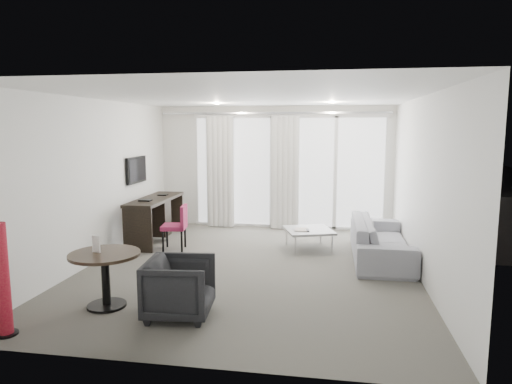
% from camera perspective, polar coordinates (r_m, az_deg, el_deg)
% --- Properties ---
extents(floor, '(5.00, 6.00, 0.00)m').
position_cam_1_polar(floor, '(7.16, -0.80, -9.43)').
color(floor, '#54524A').
rests_on(floor, ground).
extents(ceiling, '(5.00, 6.00, 0.00)m').
position_cam_1_polar(ceiling, '(6.84, -0.84, 11.83)').
color(ceiling, white).
rests_on(ceiling, ground).
extents(wall_left, '(0.00, 6.00, 2.60)m').
position_cam_1_polar(wall_left, '(7.72, -19.40, 1.28)').
color(wall_left, silver).
rests_on(wall_left, ground).
extents(wall_right, '(0.00, 6.00, 2.60)m').
position_cam_1_polar(wall_right, '(6.89, 20.10, 0.48)').
color(wall_right, silver).
rests_on(wall_right, ground).
extents(wall_front, '(5.00, 0.00, 2.60)m').
position_cam_1_polar(wall_front, '(4.00, -8.49, -4.32)').
color(wall_front, silver).
rests_on(wall_front, ground).
extents(window_panel, '(4.00, 0.02, 2.38)m').
position_cam_1_polar(window_panel, '(9.79, 4.02, 2.48)').
color(window_panel, white).
rests_on(window_panel, ground).
extents(window_frame, '(4.10, 0.06, 2.44)m').
position_cam_1_polar(window_frame, '(9.78, 4.02, 2.47)').
color(window_frame, white).
rests_on(window_frame, ground).
extents(curtain_left, '(0.60, 0.20, 2.38)m').
position_cam_1_polar(curtain_left, '(9.87, -4.48, 2.52)').
color(curtain_left, silver).
rests_on(curtain_left, ground).
extents(curtain_right, '(0.60, 0.20, 2.38)m').
position_cam_1_polar(curtain_right, '(9.63, 3.63, 2.39)').
color(curtain_right, silver).
rests_on(curtain_right, ground).
extents(curtain_track, '(4.80, 0.04, 0.04)m').
position_cam_1_polar(curtain_track, '(9.62, 2.20, 9.84)').
color(curtain_track, '#B2B2B7').
rests_on(curtain_track, ceiling).
extents(downlight_a, '(0.12, 0.12, 0.02)m').
position_cam_1_polar(downlight_a, '(8.59, -4.92, 10.97)').
color(downlight_a, '#FFE0B2').
rests_on(downlight_a, ceiling).
extents(downlight_b, '(0.12, 0.12, 0.02)m').
position_cam_1_polar(downlight_b, '(8.33, 9.49, 10.98)').
color(downlight_b, '#FFE0B2').
rests_on(downlight_b, ceiling).
extents(desk, '(0.55, 1.76, 0.83)m').
position_cam_1_polar(desk, '(8.90, -12.44, -3.38)').
color(desk, black).
rests_on(desk, floor).
extents(tv, '(0.05, 0.80, 0.50)m').
position_cam_1_polar(tv, '(8.99, -14.73, 2.69)').
color(tv, black).
rests_on(tv, wall_left).
extents(desk_chair, '(0.49, 0.47, 0.80)m').
position_cam_1_polar(desk_chair, '(8.21, -10.22, -4.38)').
color(desk_chair, maroon).
rests_on(desk_chair, floor).
extents(round_table, '(1.05, 1.05, 0.67)m').
position_cam_1_polar(round_table, '(5.87, -18.27, -10.39)').
color(round_table, black).
rests_on(round_table, floor).
extents(menu_card, '(0.11, 0.05, 0.20)m').
position_cam_1_polar(menu_card, '(5.82, -19.32, -6.64)').
color(menu_card, white).
rests_on(menu_card, round_table).
extents(red_lamp, '(0.24, 0.24, 1.19)m').
position_cam_1_polar(red_lamp, '(5.45, -29.17, -9.56)').
color(red_lamp, maroon).
rests_on(red_lamp, floor).
extents(tub_armchair, '(0.81, 0.79, 0.68)m').
position_cam_1_polar(tub_armchair, '(5.39, -9.53, -11.70)').
color(tub_armchair, black).
rests_on(tub_armchair, floor).
extents(coffee_table, '(1.00, 1.00, 0.36)m').
position_cam_1_polar(coffee_table, '(8.23, 6.59, -5.85)').
color(coffee_table, gray).
rests_on(coffee_table, floor).
extents(remote, '(0.07, 0.17, 0.02)m').
position_cam_1_polar(remote, '(8.07, 6.47, -4.81)').
color(remote, black).
rests_on(remote, coffee_table).
extents(magazine, '(0.24, 0.30, 0.02)m').
position_cam_1_polar(magazine, '(8.12, 5.71, -4.72)').
color(magazine, gray).
rests_on(magazine, coffee_table).
extents(sofa, '(0.88, 2.25, 0.66)m').
position_cam_1_polar(sofa, '(7.81, 15.30, -5.73)').
color(sofa, gray).
rests_on(sofa, floor).
extents(terrace_slab, '(5.60, 3.00, 0.12)m').
position_cam_1_polar(terrace_slab, '(11.47, 4.68, -3.07)').
color(terrace_slab, '#4D4D50').
rests_on(terrace_slab, ground).
extents(rattan_chair_a, '(0.59, 0.59, 0.73)m').
position_cam_1_polar(rattan_chair_a, '(11.75, 6.09, -0.71)').
color(rattan_chair_a, '#4F3520').
rests_on(rattan_chair_a, terrace_slab).
extents(rattan_chair_b, '(0.67, 0.67, 0.84)m').
position_cam_1_polar(rattan_chair_b, '(11.61, 14.11, -0.76)').
color(rattan_chair_b, '#4F3520').
rests_on(rattan_chair_b, terrace_slab).
extents(rattan_table, '(0.72, 0.72, 0.55)m').
position_cam_1_polar(rattan_table, '(11.09, 9.12, -1.76)').
color(rattan_table, '#4F3520').
rests_on(rattan_table, terrace_slab).
extents(balustrade, '(5.50, 0.06, 1.05)m').
position_cam_1_polar(balustrade, '(12.81, 5.25, 0.63)').
color(balustrade, '#B2B2B7').
rests_on(balustrade, terrace_slab).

